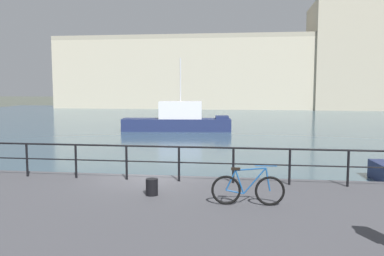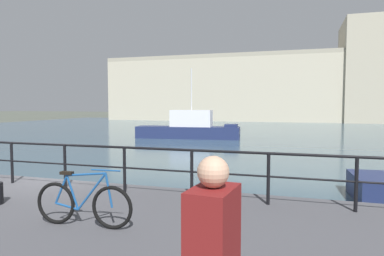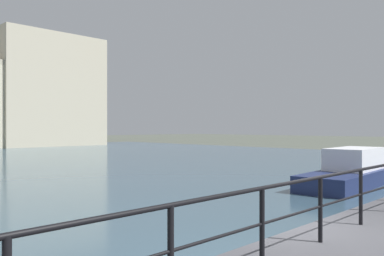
{
  "view_description": "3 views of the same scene",
  "coord_description": "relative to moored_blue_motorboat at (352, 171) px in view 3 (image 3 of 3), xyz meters",
  "views": [
    {
      "loc": [
        3.01,
        -12.64,
        3.8
      ],
      "look_at": [
        0.42,
        6.47,
        1.78
      ],
      "focal_mm": 38.03,
      "sensor_mm": 36.0,
      "label": 1
    },
    {
      "loc": [
        6.47,
        -7.8,
        2.95
      ],
      "look_at": [
        2.35,
        5.42,
        2.01
      ],
      "focal_mm": 32.19,
      "sensor_mm": 36.0,
      "label": 2
    },
    {
      "loc": [
        -6.63,
        -3.78,
        2.77
      ],
      "look_at": [
        1.51,
        4.29,
        2.76
      ],
      "focal_mm": 37.1,
      "sensor_mm": 36.0,
      "label": 3
    }
  ],
  "objects": [
    {
      "name": "moored_blue_motorboat",
      "position": [
        0.0,
        0.0,
        0.0
      ],
      "size": [
        7.79,
        2.77,
        1.78
      ],
      "rotation": [
        0.0,
        0.0,
        0.06
      ],
      "color": "navy",
      "rests_on": "water_basin"
    },
    {
      "name": "quay_railing",
      "position": [
        -12.04,
        -4.85,
        0.97
      ],
      "size": [
        24.54,
        0.07,
        1.08
      ],
      "color": "black",
      "rests_on": "quay_promenade"
    }
  ]
}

